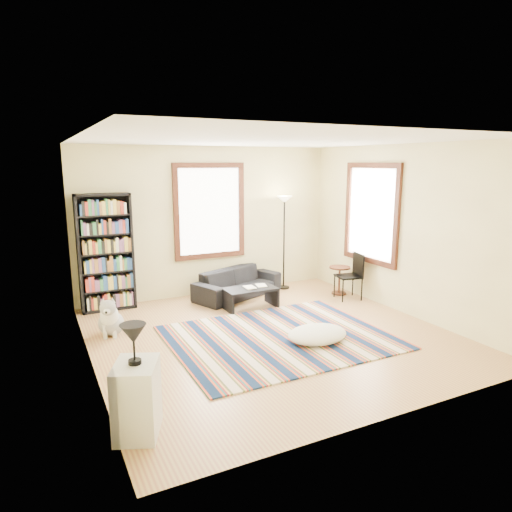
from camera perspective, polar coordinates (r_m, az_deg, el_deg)
name	(u,v)px	position (r m, az deg, el deg)	size (l,w,h in m)	color
floor	(271,338)	(6.86, 1.89, -10.21)	(5.00, 5.00, 0.10)	tan
ceiling	(272,136)	(6.38, 2.07, 14.74)	(5.00, 5.00, 0.10)	white
wall_back	(208,221)	(8.77, -5.99, 4.34)	(5.00, 0.10, 2.80)	#F9F1A7
wall_front	(402,284)	(4.44, 17.83, -3.30)	(5.00, 0.10, 2.80)	#F9F1A7
wall_left	(81,258)	(5.73, -21.08, -0.25)	(0.10, 5.00, 2.80)	#F9F1A7
wall_right	(407,230)	(7.99, 18.31, 3.10)	(0.10, 5.00, 2.80)	#F9F1A7
window_back	(210,211)	(8.67, -5.83, 5.59)	(1.20, 0.06, 1.60)	white
window_right	(371,214)	(8.49, 14.23, 5.17)	(0.06, 1.20, 1.60)	white
rug	(279,337)	(6.73, 2.91, -10.11)	(3.07, 2.46, 0.02)	#0C1F40
sofa	(238,283)	(8.68, -2.29, -3.37)	(0.69, 1.78, 0.52)	black
bookshelf	(106,253)	(8.14, -18.28, 0.39)	(0.90, 0.30, 2.00)	black
coffee_table	(250,298)	(7.99, -0.73, -5.26)	(0.90, 0.50, 0.36)	black
book_a	(245,288)	(7.90, -1.38, -4.03)	(0.18, 0.24, 0.02)	beige
book_b	(257,286)	(8.05, 0.08, -3.75)	(0.17, 0.23, 0.02)	beige
floor_cushion	(317,334)	(6.62, 7.68, -9.66)	(0.88, 0.66, 0.22)	white
floor_lamp	(284,243)	(9.09, 3.52, 1.64)	(0.30, 0.30, 1.86)	black
side_table	(339,280)	(8.95, 10.37, -3.01)	(0.40, 0.40, 0.54)	#452411
folding_chair	(348,276)	(8.63, 11.47, -2.51)	(0.42, 0.40, 0.86)	black
white_cabinet	(137,399)	(4.56, -14.66, -16.90)	(0.38, 0.50, 0.70)	silver
table_lamp	(134,344)	(4.34, -15.03, -10.60)	(0.24, 0.24, 0.38)	black
dog	(111,316)	(7.09, -17.71, -7.11)	(0.42, 0.58, 0.58)	#BEBEBE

